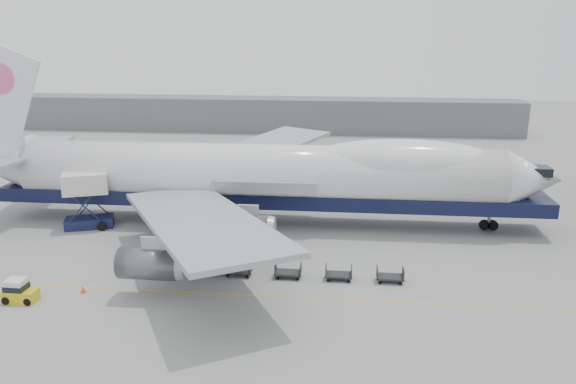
# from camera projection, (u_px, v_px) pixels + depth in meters

# --- Properties ---
(ground) EXTENTS (260.00, 260.00, 0.00)m
(ground) POSITION_uv_depth(u_px,v_px,m) (240.00, 265.00, 51.67)
(ground) COLOR gray
(ground) RESTS_ON ground
(apron_line) EXTENTS (60.00, 0.15, 0.01)m
(apron_line) POSITION_uv_depth(u_px,v_px,m) (227.00, 294.00, 45.94)
(apron_line) COLOR gold
(apron_line) RESTS_ON ground
(hangar) EXTENTS (110.00, 8.00, 7.00)m
(hangar) POSITION_uv_depth(u_px,v_px,m) (254.00, 114.00, 118.51)
(hangar) COLOR slate
(hangar) RESTS_ON ground
(airliner) EXTENTS (67.00, 55.30, 19.98)m
(airliner) POSITION_uv_depth(u_px,v_px,m) (265.00, 174.00, 61.49)
(airliner) COLOR white
(airliner) RESTS_ON ground
(catering_truck) EXTENTS (5.53, 4.57, 6.10)m
(catering_truck) POSITION_uv_depth(u_px,v_px,m) (87.00, 197.00, 60.62)
(catering_truck) COLOR #171B45
(catering_truck) RESTS_ON ground
(baggage_tug) EXTENTS (2.60, 1.46, 1.88)m
(baggage_tug) POSITION_uv_depth(u_px,v_px,m) (19.00, 292.00, 44.58)
(baggage_tug) COLOR gold
(baggage_tug) RESTS_ON ground
(traffic_cone) EXTENTS (0.43, 0.43, 0.63)m
(traffic_cone) POSITION_uv_depth(u_px,v_px,m) (83.00, 289.00, 46.19)
(traffic_cone) COLOR #FD4F0D
(traffic_cone) RESTS_ON ground
(dolly_0) EXTENTS (2.30, 1.35, 1.30)m
(dolly_0) POSITION_uv_depth(u_px,v_px,m) (142.00, 266.00, 50.25)
(dolly_0) COLOR #2D2D30
(dolly_0) RESTS_ON ground
(dolly_1) EXTENTS (2.30, 1.35, 1.30)m
(dolly_1) POSITION_uv_depth(u_px,v_px,m) (190.00, 268.00, 49.82)
(dolly_1) COLOR #2D2D30
(dolly_1) RESTS_ON ground
(dolly_2) EXTENTS (2.30, 1.35, 1.30)m
(dolly_2) POSITION_uv_depth(u_px,v_px,m) (239.00, 270.00, 49.39)
(dolly_2) COLOR #2D2D30
(dolly_2) RESTS_ON ground
(dolly_3) EXTENTS (2.30, 1.35, 1.30)m
(dolly_3) POSITION_uv_depth(u_px,v_px,m) (288.00, 272.00, 48.96)
(dolly_3) COLOR #2D2D30
(dolly_3) RESTS_ON ground
(dolly_4) EXTENTS (2.30, 1.35, 1.30)m
(dolly_4) POSITION_uv_depth(u_px,v_px,m) (339.00, 274.00, 48.53)
(dolly_4) COLOR #2D2D30
(dolly_4) RESTS_ON ground
(dolly_5) EXTENTS (2.30, 1.35, 1.30)m
(dolly_5) POSITION_uv_depth(u_px,v_px,m) (390.00, 276.00, 48.10)
(dolly_5) COLOR #2D2D30
(dolly_5) RESTS_ON ground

